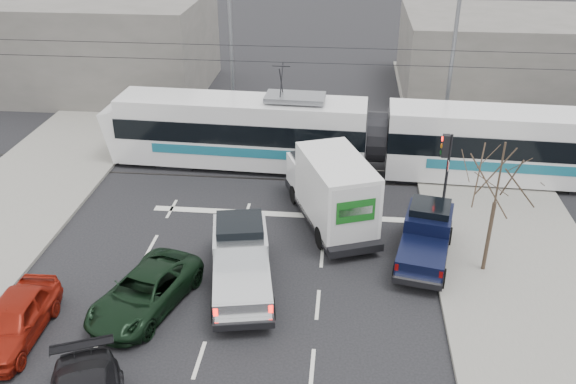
# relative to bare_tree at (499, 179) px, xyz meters

# --- Properties ---
(ground) EXTENTS (120.00, 120.00, 0.00)m
(ground) POSITION_rel_bare_tree_xyz_m (-7.60, -2.50, -3.79)
(ground) COLOR black
(ground) RESTS_ON ground
(sidewalk_right) EXTENTS (6.00, 60.00, 0.15)m
(sidewalk_right) POSITION_rel_bare_tree_xyz_m (1.40, -2.50, -3.72)
(sidewalk_right) COLOR gray
(sidewalk_right) RESTS_ON ground
(rails) EXTENTS (60.00, 1.60, 0.03)m
(rails) POSITION_rel_bare_tree_xyz_m (-7.60, 7.50, -3.78)
(rails) COLOR #33302D
(rails) RESTS_ON ground
(building_left) EXTENTS (14.00, 10.00, 6.00)m
(building_left) POSITION_rel_bare_tree_xyz_m (-21.60, 19.50, -0.79)
(building_left) COLOR slate
(building_left) RESTS_ON ground
(building_right) EXTENTS (12.00, 10.00, 5.00)m
(building_right) POSITION_rel_bare_tree_xyz_m (4.40, 21.50, -1.29)
(building_right) COLOR slate
(building_right) RESTS_ON ground
(bare_tree) EXTENTS (2.40, 2.40, 5.00)m
(bare_tree) POSITION_rel_bare_tree_xyz_m (0.00, 0.00, 0.00)
(bare_tree) COLOR #47382B
(bare_tree) RESTS_ON ground
(traffic_signal) EXTENTS (0.44, 0.44, 3.60)m
(traffic_signal) POSITION_rel_bare_tree_xyz_m (-1.13, 4.00, -1.05)
(traffic_signal) COLOR black
(traffic_signal) RESTS_ON ground
(street_lamp_near) EXTENTS (2.38, 0.25, 9.00)m
(street_lamp_near) POSITION_rel_bare_tree_xyz_m (-0.29, 11.50, 1.32)
(street_lamp_near) COLOR slate
(street_lamp_near) RESTS_ON ground
(street_lamp_far) EXTENTS (2.38, 0.25, 9.00)m
(street_lamp_far) POSITION_rel_bare_tree_xyz_m (-11.79, 13.50, 1.32)
(street_lamp_far) COLOR slate
(street_lamp_far) RESTS_ON ground
(catenary) EXTENTS (60.00, 0.20, 7.00)m
(catenary) POSITION_rel_bare_tree_xyz_m (-7.60, 7.50, 0.09)
(catenary) COLOR black
(catenary) RESTS_ON ground
(tram) EXTENTS (25.12, 3.56, 5.11)m
(tram) POSITION_rel_bare_tree_xyz_m (-3.79, 8.03, -1.98)
(tram) COLOR silver
(tram) RESTS_ON ground
(silver_pickup) EXTENTS (2.96, 5.91, 2.05)m
(silver_pickup) POSITION_rel_bare_tree_xyz_m (-8.68, -1.41, -2.77)
(silver_pickup) COLOR black
(silver_pickup) RESTS_ON ground
(box_truck) EXTENTS (4.25, 6.62, 3.13)m
(box_truck) POSITION_rel_bare_tree_xyz_m (-5.68, 2.97, -2.24)
(box_truck) COLOR black
(box_truck) RESTS_ON ground
(navy_pickup) EXTENTS (2.61, 4.88, 1.95)m
(navy_pickup) POSITION_rel_bare_tree_xyz_m (-2.04, 0.81, -2.83)
(navy_pickup) COLOR black
(navy_pickup) RESTS_ON ground
(green_car) EXTENTS (3.39, 5.07, 1.29)m
(green_car) POSITION_rel_bare_tree_xyz_m (-11.62, -3.21, -3.15)
(green_car) COLOR black
(green_car) RESTS_ON ground
(red_car) EXTENTS (1.77, 4.18, 1.41)m
(red_car) POSITION_rel_bare_tree_xyz_m (-15.19, -5.08, -3.09)
(red_car) COLOR maroon
(red_car) RESTS_ON ground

